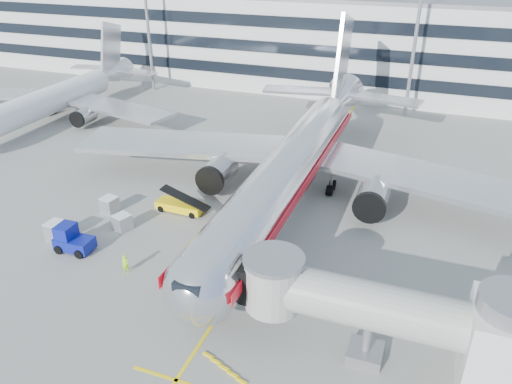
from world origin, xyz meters
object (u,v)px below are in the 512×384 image
(cargo_container_left, at_px, (57,231))
(cargo_container_front, at_px, (122,222))
(belt_loader, at_px, (180,205))
(cargo_container_right, at_px, (110,205))
(main_jet, at_px, (297,160))
(ramp_worker, at_px, (125,264))
(baggage_tug, at_px, (72,240))

(cargo_container_left, xyz_separation_m, cargo_container_front, (4.59, 3.38, -0.08))
(belt_loader, relative_size, cargo_container_right, 3.05)
(cargo_container_right, bearing_deg, main_jet, 30.02)
(cargo_container_left, height_order, cargo_container_right, cargo_container_left)
(belt_loader, xyz_separation_m, cargo_container_right, (-6.46, -2.48, 0.09))
(ramp_worker, bearing_deg, main_jet, 46.26)
(cargo_container_left, distance_m, ramp_worker, 8.91)
(cargo_container_left, xyz_separation_m, ramp_worker, (8.64, -2.18, -0.02))
(main_jet, bearing_deg, cargo_container_right, -149.98)
(baggage_tug, bearing_deg, main_jet, 46.84)
(cargo_container_front, bearing_deg, main_jet, 41.99)
(cargo_container_front, bearing_deg, baggage_tug, -115.27)
(baggage_tug, relative_size, cargo_container_left, 1.96)
(ramp_worker, bearing_deg, cargo_container_left, 149.68)
(cargo_container_front, bearing_deg, belt_loader, 55.70)
(main_jet, bearing_deg, cargo_container_front, -138.01)
(belt_loader, distance_m, baggage_tug, 10.77)
(baggage_tug, relative_size, cargo_container_front, 1.79)
(main_jet, xyz_separation_m, belt_loader, (-9.77, -6.90, -3.56))
(baggage_tug, height_order, cargo_container_front, baggage_tug)
(cargo_container_left, height_order, cargo_container_front, cargo_container_left)
(main_jet, relative_size, cargo_container_front, 28.12)
(baggage_tug, bearing_deg, ramp_worker, -10.89)
(cargo_container_left, xyz_separation_m, cargo_container_right, (1.49, 5.82, -0.06))
(cargo_container_right, distance_m, cargo_container_front, 3.95)
(main_jet, relative_size, ramp_worker, 31.17)
(main_jet, bearing_deg, ramp_worker, -117.58)
(cargo_container_left, relative_size, ramp_worker, 1.01)
(cargo_container_right, height_order, cargo_container_front, cargo_container_right)
(cargo_container_front, bearing_deg, ramp_worker, -53.95)
(ramp_worker, bearing_deg, cargo_container_front, 109.89)
(baggage_tug, distance_m, cargo_container_left, 2.72)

